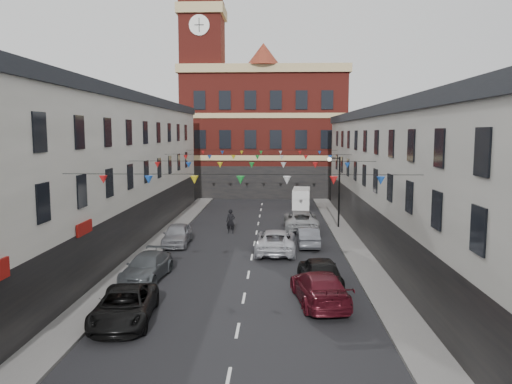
# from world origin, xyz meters

# --- Properties ---
(ground) EXTENTS (160.00, 160.00, 0.00)m
(ground) POSITION_xyz_m (0.00, 0.00, 0.00)
(ground) COLOR black
(ground) RESTS_ON ground
(pavement_left) EXTENTS (1.80, 64.00, 0.15)m
(pavement_left) POSITION_xyz_m (-6.90, 2.00, 0.07)
(pavement_left) COLOR #605E5B
(pavement_left) RESTS_ON ground
(pavement_right) EXTENTS (1.80, 64.00, 0.15)m
(pavement_right) POSITION_xyz_m (6.90, 2.00, 0.07)
(pavement_right) COLOR #605E5B
(pavement_right) RESTS_ON ground
(terrace_left) EXTENTS (8.40, 56.00, 10.70)m
(terrace_left) POSITION_xyz_m (-11.78, 1.00, 5.35)
(terrace_left) COLOR beige
(terrace_left) RESTS_ON ground
(terrace_right) EXTENTS (8.40, 56.00, 9.70)m
(terrace_right) POSITION_xyz_m (11.78, 1.00, 4.85)
(terrace_right) COLOR silver
(terrace_right) RESTS_ON ground
(civic_building) EXTENTS (20.60, 13.30, 18.50)m
(civic_building) POSITION_xyz_m (0.00, 37.95, 8.14)
(civic_building) COLOR maroon
(civic_building) RESTS_ON ground
(clock_tower) EXTENTS (5.60, 5.60, 30.00)m
(clock_tower) POSITION_xyz_m (-7.50, 35.00, 14.93)
(clock_tower) COLOR maroon
(clock_tower) RESTS_ON ground
(distant_hill) EXTENTS (40.00, 14.00, 10.00)m
(distant_hill) POSITION_xyz_m (-4.00, 62.00, 5.00)
(distant_hill) COLOR #2D4D24
(distant_hill) RESTS_ON ground
(street_lamp) EXTENTS (1.10, 0.36, 6.00)m
(street_lamp) POSITION_xyz_m (6.55, 14.00, 3.90)
(street_lamp) COLOR black
(street_lamp) RESTS_ON ground
(car_left_c) EXTENTS (2.80, 5.25, 1.41)m
(car_left_c) POSITION_xyz_m (-4.85, -7.25, 0.70)
(car_left_c) COLOR black
(car_left_c) RESTS_ON ground
(car_left_d) EXTENTS (2.38, 4.92, 1.38)m
(car_left_d) POSITION_xyz_m (-5.50, -1.03, 0.69)
(car_left_d) COLOR #474C50
(car_left_d) RESTS_ON ground
(car_left_e) EXTENTS (1.95, 4.51, 1.52)m
(car_left_e) POSITION_xyz_m (-5.50, 7.36, 0.76)
(car_left_e) COLOR gray
(car_left_e) RESTS_ON ground
(car_right_c) EXTENTS (2.83, 5.54, 1.54)m
(car_right_c) POSITION_xyz_m (3.60, -4.61, 0.77)
(car_right_c) COLOR #4E0F19
(car_right_c) RESTS_ON ground
(car_right_d) EXTENTS (2.34, 4.87, 1.61)m
(car_right_d) POSITION_xyz_m (3.84, -1.95, 0.80)
(car_right_d) COLOR black
(car_right_d) RESTS_ON ground
(car_right_e) EXTENTS (1.51, 4.14, 1.36)m
(car_right_e) POSITION_xyz_m (3.81, 7.35, 0.68)
(car_right_e) COLOR #56585E
(car_right_e) RESTS_ON ground
(car_right_f) EXTENTS (2.75, 5.90, 1.64)m
(car_right_f) POSITION_xyz_m (3.60, 13.17, 0.82)
(car_right_f) COLOR #9B9D9F
(car_right_f) RESTS_ON ground
(moving_car) EXTENTS (2.71, 5.69, 1.57)m
(moving_car) POSITION_xyz_m (1.54, 5.41, 0.78)
(moving_car) COLOR silver
(moving_car) RESTS_ON ground
(white_van) EXTENTS (2.14, 4.73, 2.03)m
(white_van) POSITION_xyz_m (4.29, 25.78, 1.02)
(white_van) COLOR silver
(white_van) RESTS_ON ground
(pedestrian) EXTENTS (0.77, 0.56, 1.94)m
(pedestrian) POSITION_xyz_m (-2.05, 11.62, 0.97)
(pedestrian) COLOR black
(pedestrian) RESTS_ON ground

